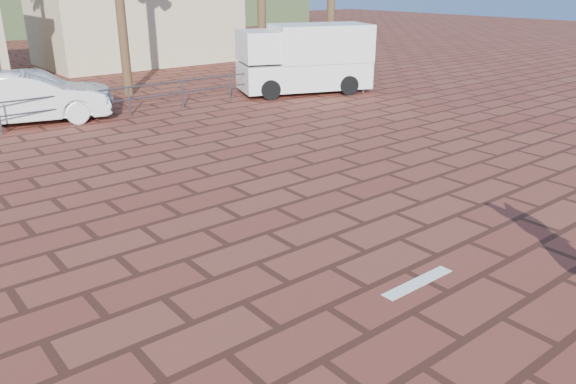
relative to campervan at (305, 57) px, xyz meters
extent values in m
plane|color=brown|center=(-9.27, -11.49, -1.39)|extent=(120.00, 120.00, 0.00)
cube|color=white|center=(-8.57, -12.69, -1.39)|extent=(1.40, 0.22, 0.01)
cylinder|color=#47494F|center=(-9.27, 0.51, -0.89)|extent=(0.06, 0.06, 1.00)
cylinder|color=#47494F|center=(-7.27, 0.51, -0.89)|extent=(0.06, 0.06, 1.00)
cylinder|color=#47494F|center=(-5.27, 0.51, -0.89)|extent=(0.06, 0.06, 1.00)
cylinder|color=#47494F|center=(-3.27, 0.51, -0.89)|extent=(0.06, 0.06, 1.00)
cylinder|color=#47494F|center=(-1.27, 0.51, -0.89)|extent=(0.06, 0.06, 1.00)
cylinder|color=#47494F|center=(0.73, 0.51, -0.89)|extent=(0.06, 0.06, 1.00)
cylinder|color=#47494F|center=(2.73, 0.51, -0.89)|extent=(0.06, 0.06, 1.00)
cylinder|color=#47494F|center=(-9.27, 0.51, -0.44)|extent=(24.00, 0.05, 0.05)
cylinder|color=#47494F|center=(-9.27, 0.51, -0.84)|extent=(24.00, 0.05, 0.05)
cylinder|color=brown|center=(-5.77, 4.01, 1.86)|extent=(0.36, 0.36, 6.50)
cube|color=beige|center=(-1.27, 12.51, 0.86)|extent=(10.00, 6.00, 4.50)
cube|color=silver|center=(-0.04, 0.01, -0.68)|extent=(5.52, 3.76, 1.04)
cube|color=silver|center=(0.58, -0.22, 0.55)|extent=(4.32, 3.38, 1.42)
cube|color=silver|center=(-1.72, 0.65, 0.50)|extent=(2.16, 2.49, 1.14)
cube|color=black|center=(-2.30, 0.87, 0.07)|extent=(0.62, 1.53, 0.62)
cylinder|color=black|center=(-1.99, -0.31, -1.02)|extent=(0.80, 0.52, 0.76)
cylinder|color=black|center=(-1.28, 1.55, -1.02)|extent=(0.80, 0.52, 0.76)
cylinder|color=black|center=(1.03, -1.45, -1.02)|extent=(0.80, 0.52, 0.76)
cylinder|color=black|center=(1.73, 0.41, -1.02)|extent=(0.80, 0.52, 0.76)
imported|color=silver|center=(-9.75, 2.29, -0.55)|extent=(5.28, 3.03, 1.69)
imported|color=white|center=(-10.16, 1.51, -0.60)|extent=(5.13, 2.94, 1.60)
cylinder|color=gray|center=(1.83, -1.49, -0.39)|extent=(0.05, 0.05, 2.00)
cube|color=#193FB2|center=(1.83, -1.49, 0.42)|extent=(0.39, 0.19, 0.41)
camera|label=1|loc=(-14.76, -17.24, 2.89)|focal=35.00mm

